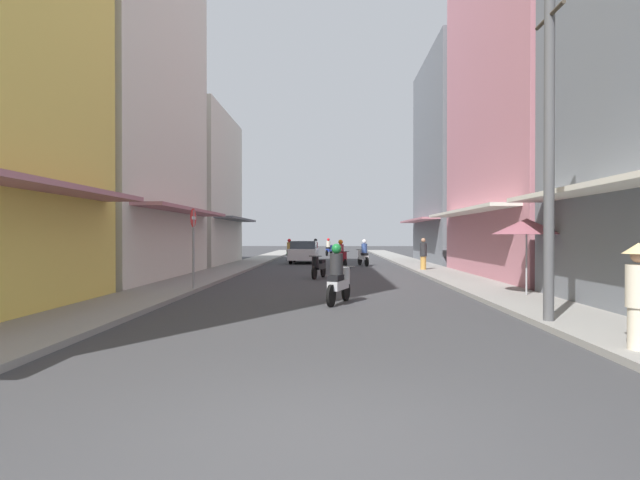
{
  "coord_description": "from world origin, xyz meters",
  "views": [
    {
      "loc": [
        0.15,
        -4.2,
        1.78
      ],
      "look_at": [
        -0.44,
        18.51,
        1.59
      ],
      "focal_mm": 27.98,
      "sensor_mm": 36.0,
      "label": 1
    }
  ],
  "objects_px": {
    "utility_pole": "(549,152)",
    "motorbike_black": "(319,266)",
    "motorbike_red": "(315,250)",
    "parked_car": "(304,252)",
    "motorbike_maroon": "(341,256)",
    "motorbike_green": "(290,251)",
    "motorbike_white": "(363,254)",
    "vendor_umbrella": "(527,226)",
    "pedestrian_far": "(423,255)",
    "motorbike_blue": "(329,248)",
    "motorbike_silver": "(339,277)",
    "pedestrian_crossing": "(638,293)",
    "street_sign_no_entry": "(193,238)"
  },
  "relations": [
    {
      "from": "motorbike_silver",
      "to": "parked_car",
      "type": "xyz_separation_m",
      "value": [
        -2.04,
        19.65,
        0.04
      ]
    },
    {
      "from": "motorbike_green",
      "to": "motorbike_white",
      "type": "height_order",
      "value": "same"
    },
    {
      "from": "pedestrian_crossing",
      "to": "pedestrian_far",
      "type": "bearing_deg",
      "value": 89.95
    },
    {
      "from": "motorbike_maroon",
      "to": "pedestrian_far",
      "type": "distance_m",
      "value": 4.66
    },
    {
      "from": "motorbike_silver",
      "to": "vendor_umbrella",
      "type": "xyz_separation_m",
      "value": [
        5.32,
        1.17,
        1.34
      ]
    },
    {
      "from": "motorbike_red",
      "to": "vendor_umbrella",
      "type": "distance_m",
      "value": 24.26
    },
    {
      "from": "motorbike_green",
      "to": "parked_car",
      "type": "distance_m",
      "value": 3.65
    },
    {
      "from": "motorbike_red",
      "to": "motorbike_green",
      "type": "bearing_deg",
      "value": -143.22
    },
    {
      "from": "motorbike_maroon",
      "to": "pedestrian_crossing",
      "type": "xyz_separation_m",
      "value": [
        3.98,
        -19.72,
        0.24
      ]
    },
    {
      "from": "motorbike_red",
      "to": "utility_pole",
      "type": "relative_size",
      "value": 0.26
    },
    {
      "from": "motorbike_black",
      "to": "motorbike_silver",
      "type": "bearing_deg",
      "value": -84.53
    },
    {
      "from": "pedestrian_far",
      "to": "street_sign_no_entry",
      "type": "relative_size",
      "value": 0.63
    },
    {
      "from": "utility_pole",
      "to": "motorbike_black",
      "type": "bearing_deg",
      "value": 113.7
    },
    {
      "from": "pedestrian_far",
      "to": "vendor_umbrella",
      "type": "bearing_deg",
      "value": -84.56
    },
    {
      "from": "motorbike_silver",
      "to": "pedestrian_crossing",
      "type": "height_order",
      "value": "pedestrian_crossing"
    },
    {
      "from": "motorbike_maroon",
      "to": "vendor_umbrella",
      "type": "xyz_separation_m",
      "value": [
        5.0,
        -12.89,
        1.34
      ]
    },
    {
      "from": "pedestrian_crossing",
      "to": "motorbike_silver",
      "type": "bearing_deg",
      "value": 127.23
    },
    {
      "from": "motorbike_white",
      "to": "motorbike_green",
      "type": "bearing_deg",
      "value": 127.52
    },
    {
      "from": "motorbike_maroon",
      "to": "street_sign_no_entry",
      "type": "xyz_separation_m",
      "value": [
        -4.89,
        -11.41,
        1.01
      ]
    },
    {
      "from": "motorbike_silver",
      "to": "pedestrian_far",
      "type": "distance_m",
      "value": 12.44
    },
    {
      "from": "motorbike_white",
      "to": "pedestrian_far",
      "type": "relative_size",
      "value": 1.05
    },
    {
      "from": "motorbike_green",
      "to": "motorbike_black",
      "type": "bearing_deg",
      "value": -80.55
    },
    {
      "from": "motorbike_maroon",
      "to": "motorbike_black",
      "type": "bearing_deg",
      "value": -99.75
    },
    {
      "from": "motorbike_blue",
      "to": "utility_pole",
      "type": "relative_size",
      "value": 0.26
    },
    {
      "from": "street_sign_no_entry",
      "to": "parked_car",
      "type": "bearing_deg",
      "value": 81.54
    },
    {
      "from": "motorbike_red",
      "to": "motorbike_green",
      "type": "height_order",
      "value": "same"
    },
    {
      "from": "pedestrian_crossing",
      "to": "motorbike_blue",
      "type": "bearing_deg",
      "value": 97.28
    },
    {
      "from": "motorbike_black",
      "to": "pedestrian_far",
      "type": "bearing_deg",
      "value": 37.14
    },
    {
      "from": "street_sign_no_entry",
      "to": "pedestrian_crossing",
      "type": "bearing_deg",
      "value": -43.11
    },
    {
      "from": "motorbike_silver",
      "to": "motorbike_blue",
      "type": "height_order",
      "value": "same"
    },
    {
      "from": "utility_pole",
      "to": "motorbike_maroon",
      "type": "bearing_deg",
      "value": 102.3
    },
    {
      "from": "motorbike_black",
      "to": "utility_pole",
      "type": "distance_m",
      "value": 12.36
    },
    {
      "from": "utility_pole",
      "to": "motorbike_silver",
      "type": "bearing_deg",
      "value": 142.13
    },
    {
      "from": "motorbike_silver",
      "to": "motorbike_black",
      "type": "height_order",
      "value": "motorbike_silver"
    },
    {
      "from": "utility_pole",
      "to": "street_sign_no_entry",
      "type": "xyz_separation_m",
      "value": [
        -8.65,
        5.81,
        -1.7
      ]
    },
    {
      "from": "motorbike_blue",
      "to": "pedestrian_crossing",
      "type": "xyz_separation_m",
      "value": [
        4.8,
        -37.56,
        0.24
      ]
    },
    {
      "from": "motorbike_red",
      "to": "vendor_umbrella",
      "type": "relative_size",
      "value": 0.77
    },
    {
      "from": "motorbike_red",
      "to": "parked_car",
      "type": "bearing_deg",
      "value": -96.49
    },
    {
      "from": "parked_car",
      "to": "street_sign_no_entry",
      "type": "height_order",
      "value": "street_sign_no_entry"
    },
    {
      "from": "motorbike_white",
      "to": "pedestrian_far",
      "type": "distance_m",
      "value": 5.63
    },
    {
      "from": "motorbike_silver",
      "to": "motorbike_red",
      "type": "bearing_deg",
      "value": 93.51
    },
    {
      "from": "motorbike_black",
      "to": "motorbike_white",
      "type": "bearing_deg",
      "value": 74.67
    },
    {
      "from": "motorbike_maroon",
      "to": "parked_car",
      "type": "distance_m",
      "value": 6.07
    },
    {
      "from": "pedestrian_crossing",
      "to": "vendor_umbrella",
      "type": "bearing_deg",
      "value": 81.54
    },
    {
      "from": "motorbike_red",
      "to": "motorbike_green",
      "type": "xyz_separation_m",
      "value": [
        -1.79,
        -1.34,
        0.0
      ]
    },
    {
      "from": "motorbike_red",
      "to": "street_sign_no_entry",
      "type": "relative_size",
      "value": 0.66
    },
    {
      "from": "motorbike_red",
      "to": "vendor_umbrella",
      "type": "bearing_deg",
      "value": -73.66
    },
    {
      "from": "motorbike_red",
      "to": "pedestrian_far",
      "type": "distance_m",
      "value": 14.02
    },
    {
      "from": "motorbike_red",
      "to": "pedestrian_crossing",
      "type": "distance_m",
      "value": 30.63
    },
    {
      "from": "motorbike_green",
      "to": "street_sign_no_entry",
      "type": "relative_size",
      "value": 0.68
    }
  ]
}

